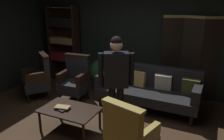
{
  "coord_description": "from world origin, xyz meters",
  "views": [
    {
      "loc": [
        1.83,
        -3.0,
        2.31
      ],
      "look_at": [
        0.0,
        0.8,
        0.95
      ],
      "focal_mm": 37.33,
      "sensor_mm": 36.0,
      "label": 1
    }
  ],
  "objects_px": {
    "armchair_wing_left": "(38,78)",
    "armchair_wing_right": "(75,80)",
    "velvet_couch": "(149,87)",
    "bookshelf": "(64,42)",
    "armchair_gilt_accent": "(130,137)",
    "standing_figure": "(116,77)",
    "coffee_table": "(70,111)",
    "potted_plant": "(99,74)",
    "folding_screen": "(191,57)",
    "book_black_cloth": "(62,108)",
    "book_tan_leather": "(62,107)"
  },
  "relations": [
    {
      "from": "velvet_couch",
      "to": "armchair_gilt_accent",
      "type": "height_order",
      "value": "armchair_gilt_accent"
    },
    {
      "from": "folding_screen",
      "to": "bookshelf",
      "type": "bearing_deg",
      "value": -178.28
    },
    {
      "from": "standing_figure",
      "to": "book_tan_leather",
      "type": "relative_size",
      "value": 6.62
    },
    {
      "from": "folding_screen",
      "to": "book_tan_leather",
      "type": "height_order",
      "value": "folding_screen"
    },
    {
      "from": "coffee_table",
      "to": "armchair_wing_right",
      "type": "height_order",
      "value": "armchair_wing_right"
    },
    {
      "from": "folding_screen",
      "to": "book_black_cloth",
      "type": "xyz_separation_m",
      "value": [
        -1.77,
        -2.39,
        -0.55
      ]
    },
    {
      "from": "armchair_wing_left",
      "to": "armchair_gilt_accent",
      "type": "bearing_deg",
      "value": -25.08
    },
    {
      "from": "coffee_table",
      "to": "book_black_cloth",
      "type": "relative_size",
      "value": 4.21
    },
    {
      "from": "velvet_couch",
      "to": "armchair_wing_right",
      "type": "height_order",
      "value": "armchair_wing_right"
    },
    {
      "from": "potted_plant",
      "to": "book_black_cloth",
      "type": "relative_size",
      "value": 3.33
    },
    {
      "from": "armchair_wing_left",
      "to": "armchair_wing_right",
      "type": "bearing_deg",
      "value": 17.08
    },
    {
      "from": "folding_screen",
      "to": "book_tan_leather",
      "type": "relative_size",
      "value": 7.39
    },
    {
      "from": "armchair_gilt_accent",
      "to": "standing_figure",
      "type": "relative_size",
      "value": 0.61
    },
    {
      "from": "armchair_wing_left",
      "to": "armchair_wing_right",
      "type": "xyz_separation_m",
      "value": [
        0.84,
        0.26,
        0.0
      ]
    },
    {
      "from": "armchair_gilt_accent",
      "to": "folding_screen",
      "type": "bearing_deg",
      "value": 82.49
    },
    {
      "from": "coffee_table",
      "to": "bookshelf",
      "type": "bearing_deg",
      "value": 127.8
    },
    {
      "from": "velvet_couch",
      "to": "potted_plant",
      "type": "xyz_separation_m",
      "value": [
        -1.37,
        0.33,
        -0.0
      ]
    },
    {
      "from": "standing_figure",
      "to": "potted_plant",
      "type": "height_order",
      "value": "standing_figure"
    },
    {
      "from": "potted_plant",
      "to": "armchair_wing_right",
      "type": "bearing_deg",
      "value": -110.0
    },
    {
      "from": "folding_screen",
      "to": "standing_figure",
      "type": "xyz_separation_m",
      "value": [
        -0.91,
        -2.01,
        0.04
      ]
    },
    {
      "from": "armchair_wing_right",
      "to": "standing_figure",
      "type": "xyz_separation_m",
      "value": [
        1.4,
        -0.81,
        0.54
      ]
    },
    {
      "from": "folding_screen",
      "to": "armchair_gilt_accent",
      "type": "distance_m",
      "value": 2.84
    },
    {
      "from": "armchair_gilt_accent",
      "to": "potted_plant",
      "type": "height_order",
      "value": "armchair_gilt_accent"
    },
    {
      "from": "potted_plant",
      "to": "bookshelf",
      "type": "bearing_deg",
      "value": 162.85
    },
    {
      "from": "armchair_wing_left",
      "to": "potted_plant",
      "type": "relative_size",
      "value": 1.32
    },
    {
      "from": "armchair_wing_left",
      "to": "armchair_wing_right",
      "type": "height_order",
      "value": "same"
    },
    {
      "from": "bookshelf",
      "to": "coffee_table",
      "type": "distance_m",
      "value": 2.91
    },
    {
      "from": "velvet_couch",
      "to": "armchair_gilt_accent",
      "type": "relative_size",
      "value": 2.04
    },
    {
      "from": "folding_screen",
      "to": "velvet_couch",
      "type": "distance_m",
      "value": 1.21
    },
    {
      "from": "armchair_wing_right",
      "to": "book_black_cloth",
      "type": "relative_size",
      "value": 4.38
    },
    {
      "from": "armchair_wing_left",
      "to": "standing_figure",
      "type": "bearing_deg",
      "value": -13.79
    },
    {
      "from": "bookshelf",
      "to": "armchair_gilt_accent",
      "type": "distance_m",
      "value": 4.08
    },
    {
      "from": "armchair_wing_left",
      "to": "potted_plant",
      "type": "bearing_deg",
      "value": 41.02
    },
    {
      "from": "book_black_cloth",
      "to": "coffee_table",
      "type": "bearing_deg",
      "value": 25.05
    },
    {
      "from": "armchair_gilt_accent",
      "to": "book_black_cloth",
      "type": "height_order",
      "value": "armchair_gilt_accent"
    },
    {
      "from": "coffee_table",
      "to": "armchair_gilt_accent",
      "type": "xyz_separation_m",
      "value": [
        1.29,
        -0.44,
        0.12
      ]
    },
    {
      "from": "bookshelf",
      "to": "book_tan_leather",
      "type": "bearing_deg",
      "value": -54.67
    },
    {
      "from": "armchair_wing_left",
      "to": "folding_screen",
      "type": "bearing_deg",
      "value": 24.89
    },
    {
      "from": "standing_figure",
      "to": "book_tan_leather",
      "type": "xyz_separation_m",
      "value": [
        -0.86,
        -0.37,
        -0.57
      ]
    },
    {
      "from": "armchair_wing_left",
      "to": "standing_figure",
      "type": "height_order",
      "value": "standing_figure"
    },
    {
      "from": "armchair_wing_right",
      "to": "standing_figure",
      "type": "distance_m",
      "value": 1.7
    },
    {
      "from": "velvet_couch",
      "to": "armchair_gilt_accent",
      "type": "bearing_deg",
      "value": -80.46
    },
    {
      "from": "folding_screen",
      "to": "bookshelf",
      "type": "relative_size",
      "value": 0.93
    },
    {
      "from": "potted_plant",
      "to": "book_black_cloth",
      "type": "xyz_separation_m",
      "value": [
        0.29,
        -1.87,
        -0.02
      ]
    },
    {
      "from": "book_tan_leather",
      "to": "coffee_table",
      "type": "bearing_deg",
      "value": 25.05
    },
    {
      "from": "velvet_couch",
      "to": "coffee_table",
      "type": "distance_m",
      "value": 1.78
    },
    {
      "from": "coffee_table",
      "to": "armchair_wing_left",
      "type": "relative_size",
      "value": 0.96
    },
    {
      "from": "book_tan_leather",
      "to": "armchair_wing_right",
      "type": "bearing_deg",
      "value": 114.69
    },
    {
      "from": "standing_figure",
      "to": "potted_plant",
      "type": "relative_size",
      "value": 2.15
    },
    {
      "from": "armchair_wing_right",
      "to": "book_black_cloth",
      "type": "height_order",
      "value": "armchair_wing_right"
    }
  ]
}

